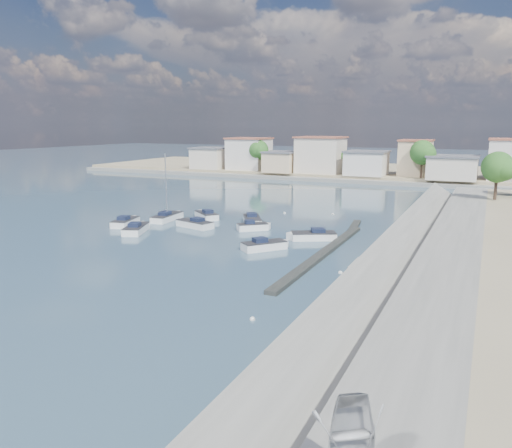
{
  "coord_description": "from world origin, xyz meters",
  "views": [
    {
      "loc": [
        21.01,
        -35.34,
        12.48
      ],
      "look_at": [
        -2.5,
        14.82,
        1.4
      ],
      "focal_mm": 35.0,
      "sensor_mm": 36.0,
      "label": 1
    }
  ],
  "objects_px": {
    "motorboat_a": "(137,229)",
    "motorboat_e": "(126,222)",
    "motorboat_h": "(266,246)",
    "sailboat": "(168,217)",
    "motorboat_d": "(311,236)",
    "motorboat_b": "(254,227)",
    "motorboat_f": "(206,215)",
    "motorboat_c": "(193,224)",
    "motorboat_g": "(252,221)"
  },
  "relations": [
    {
      "from": "motorboat_b",
      "to": "motorboat_f",
      "type": "xyz_separation_m",
      "value": [
        -9.24,
        4.25,
        0.0
      ]
    },
    {
      "from": "motorboat_c",
      "to": "motorboat_d",
      "type": "height_order",
      "value": "same"
    },
    {
      "from": "motorboat_d",
      "to": "motorboat_f",
      "type": "relative_size",
      "value": 1.13
    },
    {
      "from": "motorboat_f",
      "to": "motorboat_h",
      "type": "bearing_deg",
      "value": -40.41
    },
    {
      "from": "motorboat_c",
      "to": "motorboat_h",
      "type": "relative_size",
      "value": 1.22
    },
    {
      "from": "motorboat_a",
      "to": "motorboat_h",
      "type": "distance_m",
      "value": 17.3
    },
    {
      "from": "motorboat_g",
      "to": "motorboat_h",
      "type": "bearing_deg",
      "value": -58.37
    },
    {
      "from": "motorboat_f",
      "to": "sailboat",
      "type": "bearing_deg",
      "value": -139.75
    },
    {
      "from": "motorboat_a",
      "to": "motorboat_b",
      "type": "bearing_deg",
      "value": 29.43
    },
    {
      "from": "motorboat_d",
      "to": "motorboat_h",
      "type": "bearing_deg",
      "value": -113.8
    },
    {
      "from": "motorboat_f",
      "to": "motorboat_e",
      "type": "bearing_deg",
      "value": -129.12
    },
    {
      "from": "motorboat_a",
      "to": "motorboat_e",
      "type": "height_order",
      "value": "same"
    },
    {
      "from": "motorboat_a",
      "to": "motorboat_e",
      "type": "xyz_separation_m",
      "value": [
        -3.85,
        2.8,
        -0.0
      ]
    },
    {
      "from": "motorboat_e",
      "to": "motorboat_h",
      "type": "height_order",
      "value": "same"
    },
    {
      "from": "motorboat_b",
      "to": "sailboat",
      "type": "distance_m",
      "value": 13.15
    },
    {
      "from": "motorboat_a",
      "to": "sailboat",
      "type": "relative_size",
      "value": 0.62
    },
    {
      "from": "motorboat_b",
      "to": "motorboat_f",
      "type": "height_order",
      "value": "same"
    },
    {
      "from": "motorboat_b",
      "to": "motorboat_f",
      "type": "bearing_deg",
      "value": 155.29
    },
    {
      "from": "motorboat_e",
      "to": "motorboat_a",
      "type": "bearing_deg",
      "value": -36.04
    },
    {
      "from": "motorboat_d",
      "to": "motorboat_h",
      "type": "xyz_separation_m",
      "value": [
        -2.7,
        -6.13,
        0.0
      ]
    },
    {
      "from": "motorboat_d",
      "to": "sailboat",
      "type": "xyz_separation_m",
      "value": [
        -20.95,
        2.83,
        0.04
      ]
    },
    {
      "from": "motorboat_e",
      "to": "motorboat_g",
      "type": "relative_size",
      "value": 0.99
    },
    {
      "from": "motorboat_f",
      "to": "sailboat",
      "type": "xyz_separation_m",
      "value": [
        -3.87,
        -3.28,
        0.04
      ]
    },
    {
      "from": "motorboat_e",
      "to": "motorboat_h",
      "type": "relative_size",
      "value": 1.18
    },
    {
      "from": "motorboat_e",
      "to": "sailboat",
      "type": "relative_size",
      "value": 0.6
    },
    {
      "from": "motorboat_a",
      "to": "motorboat_b",
      "type": "relative_size",
      "value": 1.51
    },
    {
      "from": "motorboat_b",
      "to": "sailboat",
      "type": "bearing_deg",
      "value": 175.76
    },
    {
      "from": "motorboat_b",
      "to": "motorboat_g",
      "type": "xyz_separation_m",
      "value": [
        -1.86,
        3.38,
        0.0
      ]
    },
    {
      "from": "motorboat_c",
      "to": "motorboat_g",
      "type": "bearing_deg",
      "value": 40.53
    },
    {
      "from": "motorboat_d",
      "to": "sailboat",
      "type": "relative_size",
      "value": 0.59
    },
    {
      "from": "motorboat_c",
      "to": "motorboat_h",
      "type": "distance_m",
      "value": 14.29
    },
    {
      "from": "motorboat_d",
      "to": "motorboat_e",
      "type": "bearing_deg",
      "value": -174.78
    },
    {
      "from": "motorboat_a",
      "to": "motorboat_f",
      "type": "xyz_separation_m",
      "value": [
        2.89,
        11.09,
        -0.0
      ]
    },
    {
      "from": "motorboat_a",
      "to": "motorboat_b",
      "type": "xyz_separation_m",
      "value": [
        12.12,
        6.84,
        -0.0
      ]
    },
    {
      "from": "motorboat_e",
      "to": "motorboat_f",
      "type": "bearing_deg",
      "value": 50.88
    },
    {
      "from": "motorboat_c",
      "to": "motorboat_e",
      "type": "bearing_deg",
      "value": -163.32
    },
    {
      "from": "motorboat_g",
      "to": "sailboat",
      "type": "bearing_deg",
      "value": -167.91
    },
    {
      "from": "motorboat_c",
      "to": "sailboat",
      "type": "relative_size",
      "value": 0.62
    },
    {
      "from": "motorboat_d",
      "to": "motorboat_c",
      "type": "bearing_deg",
      "value": 178.76
    },
    {
      "from": "motorboat_c",
      "to": "sailboat",
      "type": "bearing_deg",
      "value": 155.57
    },
    {
      "from": "motorboat_a",
      "to": "motorboat_h",
      "type": "xyz_separation_m",
      "value": [
        17.26,
        -1.15,
        -0.0
      ]
    },
    {
      "from": "motorboat_c",
      "to": "motorboat_d",
      "type": "xyz_separation_m",
      "value": [
        15.44,
        -0.33,
        -0.0
      ]
    },
    {
      "from": "motorboat_d",
      "to": "motorboat_f",
      "type": "bearing_deg",
      "value": 160.3
    },
    {
      "from": "motorboat_a",
      "to": "motorboat_d",
      "type": "relative_size",
      "value": 1.05
    },
    {
      "from": "motorboat_b",
      "to": "motorboat_d",
      "type": "xyz_separation_m",
      "value": [
        7.84,
        -1.86,
        -0.0
      ]
    },
    {
      "from": "motorboat_c",
      "to": "motorboat_e",
      "type": "xyz_separation_m",
      "value": [
        -8.37,
        -2.51,
        -0.0
      ]
    },
    {
      "from": "motorboat_c",
      "to": "motorboat_a",
      "type": "bearing_deg",
      "value": -130.38
    },
    {
      "from": "motorboat_f",
      "to": "motorboat_h",
      "type": "relative_size",
      "value": 1.03
    },
    {
      "from": "motorboat_h",
      "to": "sailboat",
      "type": "height_order",
      "value": "sailboat"
    },
    {
      "from": "motorboat_d",
      "to": "motorboat_h",
      "type": "relative_size",
      "value": 1.16
    }
  ]
}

